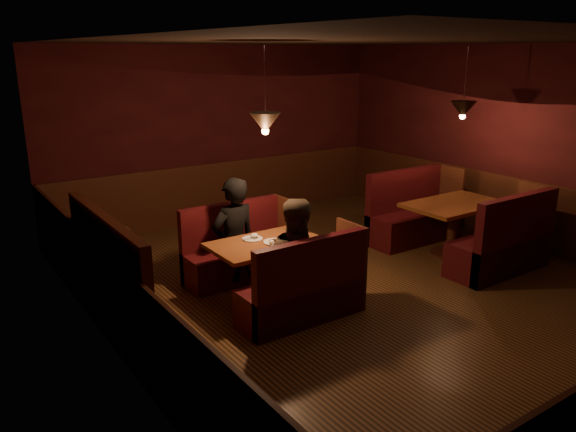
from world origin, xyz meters
TOP-DOWN VIEW (x-y plane):
  - room at (-0.28, 0.04)m, footprint 6.02×7.02m
  - main_table at (-1.11, 0.35)m, footprint 1.29×0.78m
  - main_bench_far at (-1.10, 1.08)m, footprint 1.42×0.51m
  - main_bench_near at (-1.10, -0.38)m, footprint 1.42×0.51m
  - second_table at (1.80, 0.08)m, footprint 1.37×0.87m
  - second_bench_far at (1.83, 0.89)m, footprint 1.51×0.56m
  - second_bench_near at (1.83, -0.74)m, footprint 1.51×0.56m
  - diner_a at (-1.23, 0.93)m, footprint 0.66×0.46m
  - diner_b at (-1.04, -0.21)m, footprint 0.93×0.80m

SIDE VIEW (x-z plane):
  - main_bench_far at x=-1.10m, z-range -0.18..0.79m
  - main_bench_near at x=-1.10m, z-range -0.18..0.79m
  - second_bench_far at x=1.83m, z-range -0.20..0.88m
  - second_bench_near at x=1.83m, z-range -0.20..0.88m
  - main_table at x=-1.11m, z-range 0.08..0.98m
  - second_table at x=1.80m, z-range 0.19..0.96m
  - diner_b at x=-1.04m, z-range 0.00..1.65m
  - diner_a at x=-1.23m, z-range 0.00..1.70m
  - room at x=-0.28m, z-range -0.41..2.51m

